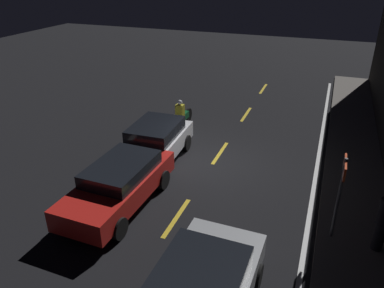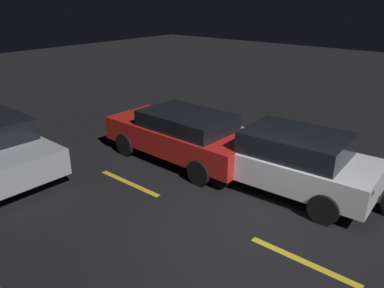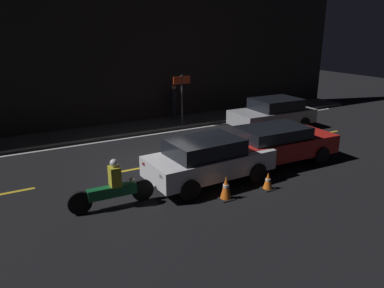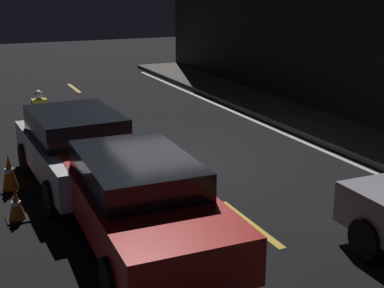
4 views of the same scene
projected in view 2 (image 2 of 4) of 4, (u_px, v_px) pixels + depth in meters
name	position (u px, v px, depth m)	size (l,w,h in m)	color
ground_plane	(253.00, 239.00, 7.06)	(56.00, 56.00, 0.00)	black
lane_dash_c	(303.00, 261.00, 6.46)	(2.00, 0.14, 0.01)	gold
lane_dash_d	(129.00, 183.00, 9.14)	(2.00, 0.14, 0.01)	gold
lane_dash_e	(34.00, 140.00, 11.82)	(2.00, 0.14, 0.01)	gold
sedan_white	(288.00, 159.00, 8.58)	(4.11, 2.04, 1.46)	silver
taxi_red	(182.00, 134.00, 10.20)	(4.47, 1.95, 1.39)	red
traffic_cone_near	(317.00, 160.00, 9.56)	(0.42, 0.42, 0.72)	black
traffic_cone_mid	(266.00, 148.00, 10.54)	(0.37, 0.37, 0.55)	black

